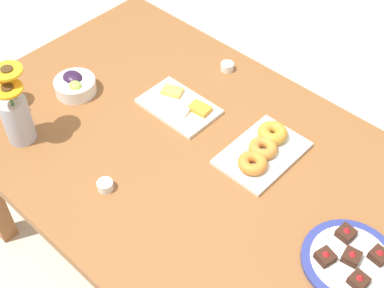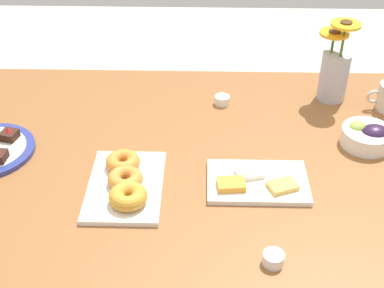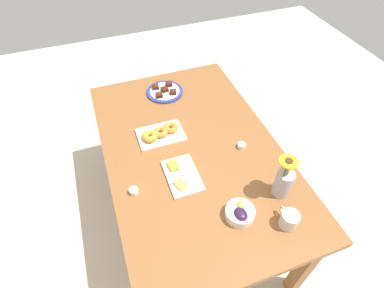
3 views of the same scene
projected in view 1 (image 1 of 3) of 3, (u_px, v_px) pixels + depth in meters
The scene contains 10 objects.
ground_plane at pixel (192, 271), 2.22m from camera, with size 6.00×6.00×0.00m, color beige.
dining_table at pixel (192, 170), 1.74m from camera, with size 1.60×1.00×0.74m.
coffee_mug at pixel (7, 94), 1.80m from camera, with size 0.12×0.09×0.09m.
grape_bowl at pixel (75, 85), 1.86m from camera, with size 0.14×0.14×0.07m.
cheese_platter at pixel (180, 106), 1.81m from camera, with size 0.26×0.17×0.03m.
croissant_platter at pixel (263, 150), 1.66m from camera, with size 0.19×0.28×0.05m.
jam_cup_honey at pixel (227, 66), 1.95m from camera, with size 0.05×0.05×0.03m.
jam_cup_berry at pixel (105, 185), 1.57m from camera, with size 0.05×0.05×0.03m.
dessert_plate at pixel (351, 259), 1.41m from camera, with size 0.26×0.26×0.05m.
flower_vase at pixel (16, 116), 1.66m from camera, with size 0.11×0.12×0.27m.
Camera 1 is at (0.77, -0.82, 1.99)m, focal length 50.00 mm.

